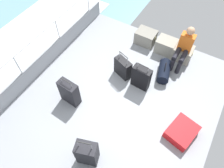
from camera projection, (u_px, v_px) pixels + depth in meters
name	position (u px, v px, depth m)	size (l,w,h in m)	color
ground_plane	(117.00, 102.00, 5.02)	(4.40, 5.20, 0.06)	gray
gunwale_port	(44.00, 60.00, 5.44)	(0.06, 5.20, 0.45)	gray
railing_port	(38.00, 45.00, 4.99)	(0.04, 4.20, 1.02)	silver
sea_wake	(13.00, 55.00, 6.32)	(12.00, 12.00, 0.01)	#6B99A8
cargo_crate_0	(146.00, 37.00, 5.99)	(0.58, 0.43, 0.38)	gray
cargo_crate_1	(166.00, 46.00, 5.78)	(0.55, 0.42, 0.40)	gray
cargo_crate_2	(182.00, 53.00, 5.65)	(0.53, 0.44, 0.37)	#9E9989
passenger_seated	(184.00, 47.00, 5.25)	(0.34, 0.66, 1.07)	orange
suitcase_0	(87.00, 153.00, 3.95)	(0.46, 0.36, 0.90)	black
suitcase_1	(141.00, 78.00, 5.00)	(0.45, 0.22, 0.77)	black
suitcase_3	(69.00, 92.00, 4.75)	(0.47, 0.25, 0.78)	black
suitcase_4	(123.00, 68.00, 5.25)	(0.49, 0.34, 0.74)	black
suitcase_5	(182.00, 132.00, 4.44)	(0.65, 0.74, 0.22)	red
duffel_bag	(164.00, 71.00, 5.33)	(0.45, 0.69, 0.43)	black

